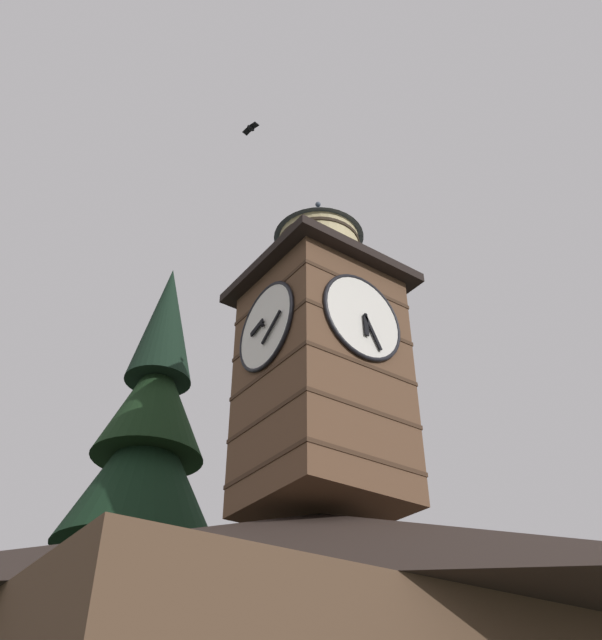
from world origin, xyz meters
The scene contains 4 objects.
clock_tower centered at (0.09, -2.85, 10.38)m, with size 3.89×3.89×9.22m.
pine_tree_behind centered at (1.46, -9.84, 6.73)m, with size 7.14×7.14×16.97m.
moon centered at (-15.62, -29.48, 11.48)m, with size 2.37×2.37×2.37m.
flying_bird_high centered at (1.88, -3.93, 18.64)m, with size 0.30×0.62×0.15m.
Camera 1 is at (8.70, 8.44, 1.58)m, focal length 37.74 mm.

